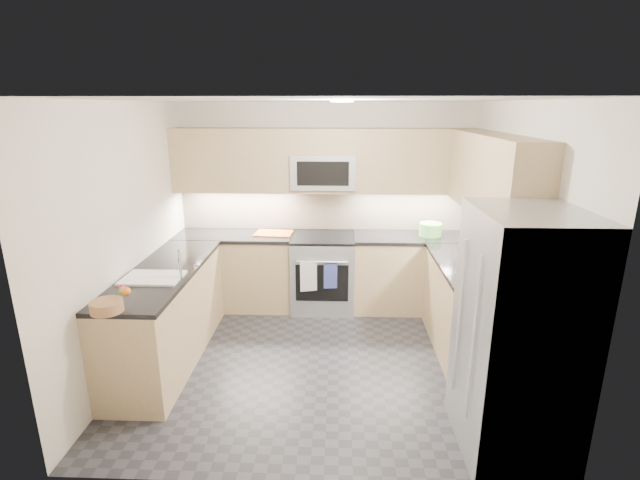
{
  "coord_description": "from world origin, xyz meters",
  "views": [
    {
      "loc": [
        0.17,
        -4.13,
        2.45
      ],
      "look_at": [
        0.0,
        0.35,
        1.15
      ],
      "focal_mm": 26.0,
      "sensor_mm": 36.0,
      "label": 1
    }
  ],
  "objects_px": {
    "microwave": "(323,171)",
    "fruit_basket": "(107,306)",
    "gas_range": "(323,273)",
    "refrigerator": "(518,336)",
    "cutting_board": "(274,233)",
    "utensil_bowl": "(430,229)"
  },
  "relations": [
    {
      "from": "microwave",
      "to": "cutting_board",
      "type": "relative_size",
      "value": 1.7
    },
    {
      "from": "refrigerator",
      "to": "utensil_bowl",
      "type": "height_order",
      "value": "refrigerator"
    },
    {
      "from": "gas_range",
      "to": "refrigerator",
      "type": "distance_m",
      "value": 2.86
    },
    {
      "from": "gas_range",
      "to": "refrigerator",
      "type": "bearing_deg",
      "value": -59.12
    },
    {
      "from": "gas_range",
      "to": "refrigerator",
      "type": "relative_size",
      "value": 0.51
    },
    {
      "from": "utensil_bowl",
      "to": "cutting_board",
      "type": "xyz_separation_m",
      "value": [
        -1.9,
        0.01,
        -0.07
      ]
    },
    {
      "from": "microwave",
      "to": "fruit_basket",
      "type": "height_order",
      "value": "microwave"
    },
    {
      "from": "microwave",
      "to": "refrigerator",
      "type": "height_order",
      "value": "microwave"
    },
    {
      "from": "microwave",
      "to": "utensil_bowl",
      "type": "height_order",
      "value": "microwave"
    },
    {
      "from": "gas_range",
      "to": "microwave",
      "type": "bearing_deg",
      "value": 90.0
    },
    {
      "from": "gas_range",
      "to": "utensil_bowl",
      "type": "xyz_separation_m",
      "value": [
        1.3,
        0.04,
        0.56
      ]
    },
    {
      "from": "gas_range",
      "to": "microwave",
      "type": "height_order",
      "value": "microwave"
    },
    {
      "from": "gas_range",
      "to": "cutting_board",
      "type": "distance_m",
      "value": 0.78
    },
    {
      "from": "utensil_bowl",
      "to": "fruit_basket",
      "type": "height_order",
      "value": "utensil_bowl"
    },
    {
      "from": "utensil_bowl",
      "to": "cutting_board",
      "type": "bearing_deg",
      "value": 179.84
    },
    {
      "from": "microwave",
      "to": "fruit_basket",
      "type": "bearing_deg",
      "value": -123.8
    },
    {
      "from": "refrigerator",
      "to": "utensil_bowl",
      "type": "relative_size",
      "value": 6.7
    },
    {
      "from": "gas_range",
      "to": "fruit_basket",
      "type": "distance_m",
      "value": 2.78
    },
    {
      "from": "cutting_board",
      "to": "fruit_basket",
      "type": "bearing_deg",
      "value": -113.02
    },
    {
      "from": "utensil_bowl",
      "to": "microwave",
      "type": "bearing_deg",
      "value": 176.4
    },
    {
      "from": "gas_range",
      "to": "utensil_bowl",
      "type": "relative_size",
      "value": 3.38
    },
    {
      "from": "utensil_bowl",
      "to": "fruit_basket",
      "type": "bearing_deg",
      "value": -141.66
    }
  ]
}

